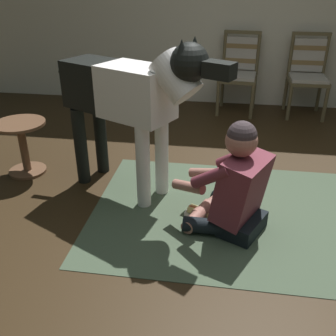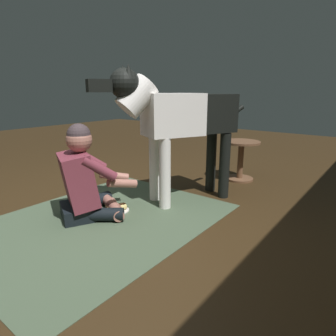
# 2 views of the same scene
# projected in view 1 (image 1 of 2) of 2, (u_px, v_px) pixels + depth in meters

# --- Properties ---
(ground_plane) EXTENTS (13.18, 13.18, 0.00)m
(ground_plane) POSITION_uv_depth(u_px,v_px,m) (251.00, 225.00, 2.80)
(ground_plane) COLOR #332312
(back_wall) EXTENTS (7.61, 0.10, 2.60)m
(back_wall) POSITION_uv_depth(u_px,v_px,m) (253.00, 1.00, 4.78)
(back_wall) COLOR beige
(back_wall) RESTS_ON ground
(area_rug) EXTENTS (2.06, 1.57, 0.01)m
(area_rug) POSITION_uv_depth(u_px,v_px,m) (228.00, 213.00, 2.94)
(area_rug) COLOR #44553F
(area_rug) RESTS_ON ground
(dining_chair_left_of_pair) EXTENTS (0.51, 0.51, 0.98)m
(dining_chair_left_of_pair) POSITION_uv_depth(u_px,v_px,m) (239.00, 69.00, 4.85)
(dining_chair_left_of_pair) COLOR brown
(dining_chair_left_of_pair) RESTS_ON ground
(dining_chair_right_of_pair) EXTENTS (0.46, 0.47, 0.98)m
(dining_chair_right_of_pair) POSITION_uv_depth(u_px,v_px,m) (308.00, 71.00, 4.73)
(dining_chair_right_of_pair) COLOR brown
(dining_chair_right_of_pair) RESTS_ON ground
(person_sitting_on_floor) EXTENTS (0.71, 0.63, 0.81)m
(person_sitting_on_floor) POSITION_uv_depth(u_px,v_px,m) (234.00, 187.00, 2.63)
(person_sitting_on_floor) COLOR black
(person_sitting_on_floor) RESTS_ON ground
(large_dog) EXTENTS (1.45, 0.81, 1.28)m
(large_dog) POSITION_uv_depth(u_px,v_px,m) (130.00, 96.00, 2.87)
(large_dog) COLOR white
(large_dog) RESTS_ON ground
(hot_dog_on_plate) EXTENTS (0.24, 0.24, 0.06)m
(hot_dog_on_plate) POSITION_uv_depth(u_px,v_px,m) (200.00, 213.00, 2.91)
(hot_dog_on_plate) COLOR white
(hot_dog_on_plate) RESTS_ON ground
(round_side_table) EXTENTS (0.44, 0.44, 0.48)m
(round_side_table) POSITION_uv_depth(u_px,v_px,m) (23.00, 143.00, 3.41)
(round_side_table) COLOR brown
(round_side_table) RESTS_ON ground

